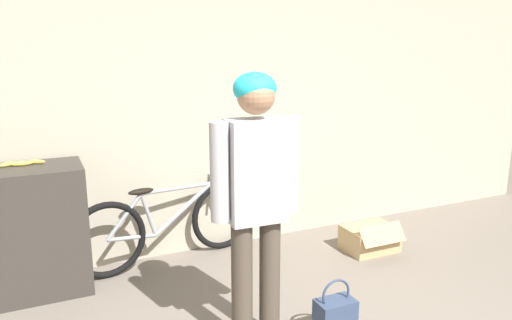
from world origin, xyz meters
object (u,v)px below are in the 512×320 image
at_px(person, 256,185).
at_px(bicycle, 169,225).
at_px(handbag, 335,317).
at_px(banana, 21,163).
at_px(cardboard_box, 370,238).

height_order(person, bicycle, person).
bearing_deg(bicycle, handbag, -75.99).
distance_m(banana, handbag, 2.54).
bearing_deg(handbag, cardboard_box, 44.29).
relative_size(banana, cardboard_box, 0.71).
height_order(person, banana, person).
bearing_deg(handbag, person, 159.54).
bearing_deg(bicycle, cardboard_box, -25.73).
distance_m(person, banana, 1.91).
bearing_deg(handbag, banana, 138.68).
height_order(bicycle, cardboard_box, bicycle).
bearing_deg(bicycle, banana, 171.93).
bearing_deg(person, cardboard_box, 31.86).
xyz_separation_m(bicycle, banana, (-1.11, -0.02, 0.67)).
bearing_deg(bicycle, person, -91.42).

